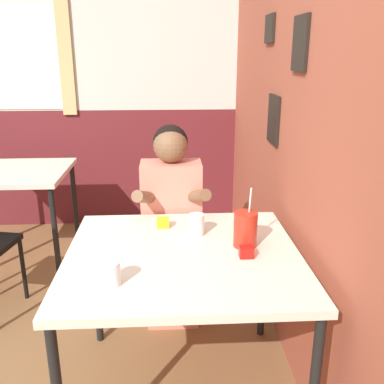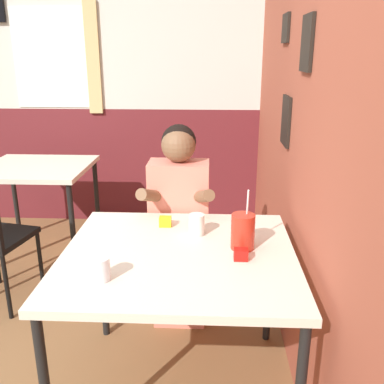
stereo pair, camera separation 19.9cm
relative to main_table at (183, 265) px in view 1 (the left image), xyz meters
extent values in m
cube|color=#9E4C38|center=(0.60, 0.93, 0.65)|extent=(0.06, 4.65, 2.70)
cube|color=black|center=(0.56, 0.99, 1.04)|extent=(0.02, 0.20, 0.16)
cube|color=black|center=(0.56, 0.36, 0.94)|extent=(0.02, 0.21, 0.25)
cube|color=black|center=(0.56, 0.77, 0.53)|extent=(0.02, 0.23, 0.28)
cube|color=silver|center=(-0.70, 2.28, 1.20)|extent=(5.55, 0.06, 1.60)
cube|color=maroon|center=(-0.70, 2.28, -0.15)|extent=(5.55, 0.06, 1.10)
cube|color=white|center=(-1.32, 2.25, 0.85)|extent=(0.67, 0.01, 0.87)
cube|color=tan|center=(-0.93, 2.23, 0.85)|extent=(0.12, 0.02, 0.97)
cube|color=beige|center=(0.00, 0.00, 0.04)|extent=(1.03, 0.95, 0.04)
cylinder|color=black|center=(-0.47, 0.44, -0.34)|extent=(0.04, 0.04, 0.72)
cylinder|color=black|center=(0.47, 0.44, -0.34)|extent=(0.04, 0.04, 0.72)
cube|color=beige|center=(-1.23, 1.46, 0.04)|extent=(0.81, 0.76, 0.04)
cylinder|color=black|center=(-0.86, 1.12, -0.34)|extent=(0.04, 0.04, 0.72)
cylinder|color=black|center=(-0.86, 1.79, -0.34)|extent=(0.04, 0.04, 0.72)
cylinder|color=black|center=(-1.04, 0.92, -0.48)|extent=(0.03, 0.03, 0.44)
cube|color=#EA7F6B|center=(-0.04, 0.60, -0.46)|extent=(0.31, 0.20, 0.47)
cube|color=#EA7F6B|center=(-0.04, 0.60, 0.05)|extent=(0.34, 0.20, 0.55)
sphere|color=black|center=(-0.04, 0.63, 0.43)|extent=(0.19, 0.19, 0.19)
sphere|color=brown|center=(-0.04, 0.60, 0.42)|extent=(0.19, 0.19, 0.19)
cylinder|color=brown|center=(-0.18, 0.46, 0.17)|extent=(0.14, 0.27, 0.15)
cylinder|color=brown|center=(0.09, 0.46, 0.17)|extent=(0.14, 0.27, 0.15)
cylinder|color=#B22819|center=(0.28, 0.05, 0.14)|extent=(0.11, 0.11, 0.16)
cylinder|color=white|center=(0.30, 0.05, 0.27)|extent=(0.01, 0.04, 0.14)
cylinder|color=silver|center=(-0.28, -0.25, 0.11)|extent=(0.08, 0.08, 0.09)
cylinder|color=silver|center=(0.07, 0.20, 0.11)|extent=(0.08, 0.08, 0.10)
cube|color=#B7140F|center=(0.27, -0.06, 0.09)|extent=(0.06, 0.04, 0.05)
cube|color=yellow|center=(-0.09, 0.29, 0.09)|extent=(0.06, 0.04, 0.05)
camera|label=1|loc=(-0.06, -1.70, 0.90)|focal=40.00mm
camera|label=2|loc=(0.14, -1.70, 0.90)|focal=40.00mm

